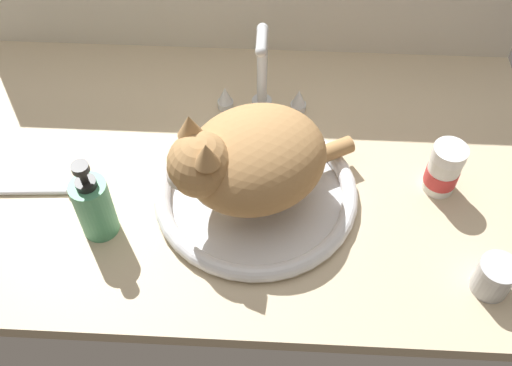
# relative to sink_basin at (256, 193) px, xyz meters

# --- Properties ---
(countertop) EXTENTS (1.18, 0.69, 0.03)m
(countertop) POSITION_rel_sink_basin_xyz_m (-0.05, 0.07, -0.03)
(countertop) COLOR #CCB793
(countertop) RESTS_ON ground
(sink_basin) EXTENTS (0.36, 0.36, 0.03)m
(sink_basin) POSITION_rel_sink_basin_xyz_m (0.00, 0.00, 0.00)
(sink_basin) COLOR white
(sink_basin) RESTS_ON countertop
(faucet) EXTENTS (0.18, 0.09, 0.21)m
(faucet) POSITION_rel_sink_basin_xyz_m (0.00, 0.22, 0.07)
(faucet) COLOR silver
(faucet) RESTS_ON countertop
(cat) EXTENTS (0.33, 0.30, 0.19)m
(cat) POSITION_rel_sink_basin_xyz_m (-0.02, -0.01, 0.10)
(cat) COLOR tan
(cat) RESTS_ON sink_basin
(metal_jar) EXTENTS (0.06, 0.06, 0.06)m
(metal_jar) POSITION_rel_sink_basin_xyz_m (0.38, -0.16, 0.02)
(metal_jar) COLOR #B2B5BA
(metal_jar) RESTS_ON countertop
(soap_pump_bottle) EXTENTS (0.06, 0.06, 0.17)m
(soap_pump_bottle) POSITION_rel_sink_basin_xyz_m (-0.26, -0.08, 0.05)
(soap_pump_bottle) COLOR #4C9E70
(soap_pump_bottle) RESTS_ON countertop
(pill_bottle) EXTENTS (0.06, 0.06, 0.10)m
(pill_bottle) POSITION_rel_sink_basin_xyz_m (0.33, 0.04, 0.04)
(pill_bottle) COLOR white
(pill_bottle) RESTS_ON countertop
(toothbrush) EXTENTS (0.17, 0.02, 0.02)m
(toothbrush) POSITION_rel_sink_basin_xyz_m (-0.39, -0.01, -0.01)
(toothbrush) COLOR silver
(toothbrush) RESTS_ON countertop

